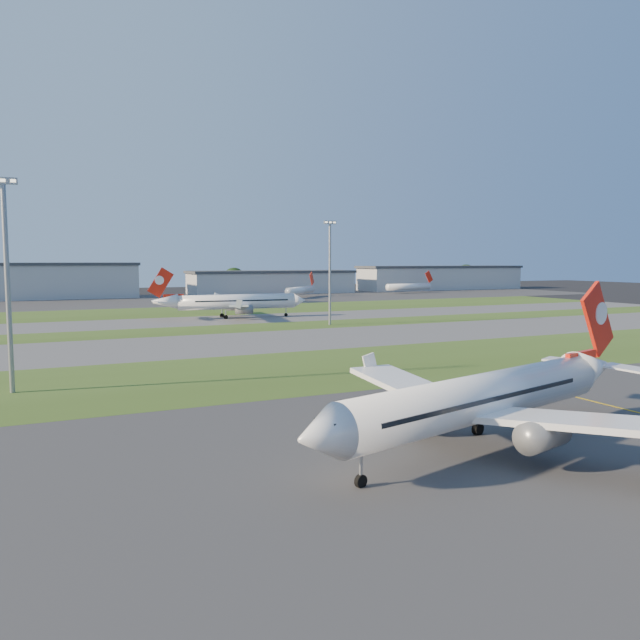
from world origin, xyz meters
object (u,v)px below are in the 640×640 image
airliner_parked (482,399)px  airliner_taxiing (236,302)px  mini_jet_far (409,287)px  light_mast_west (7,271)px  light_mast_centre (330,266)px  mini_jet_near (301,290)px

airliner_parked → airliner_taxiing: airliner_taxiing is taller
airliner_taxiing → mini_jet_far: bearing=-136.1°
light_mast_west → light_mast_centre: same height
airliner_parked → light_mast_centre: bearing=56.3°
light_mast_centre → airliner_parked: bearing=-108.7°
mini_jet_near → light_mast_centre: bearing=-153.1°
airliner_taxiing → mini_jet_far: airliner_taxiing is taller
airliner_taxiing → mini_jet_near: 97.27m
airliner_taxiing → airliner_parked: bearing=87.7°
airliner_parked → light_mast_west: 56.83m
mini_jet_far → light_mast_centre: size_ratio=1.11×
airliner_taxiing → light_mast_centre: 33.93m
airliner_parked → airliner_taxiing: (17.69, 126.37, 0.11)m
airliner_parked → light_mast_west: bearing=116.2°
mini_jet_near → mini_jet_far: 64.47m
mini_jet_far → light_mast_west: 247.21m
airliner_taxiing → mini_jet_near: (54.33, 80.67, -1.18)m
mini_jet_far → light_mast_centre: 158.80m
mini_jet_near → light_mast_west: bearing=-166.9°
mini_jet_far → light_mast_west: (-172.17, -177.02, 11.53)m
airliner_parked → airliner_taxiing: bearing=67.0°
airliner_taxiing → light_mast_centre: (15.50, -28.35, 10.35)m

